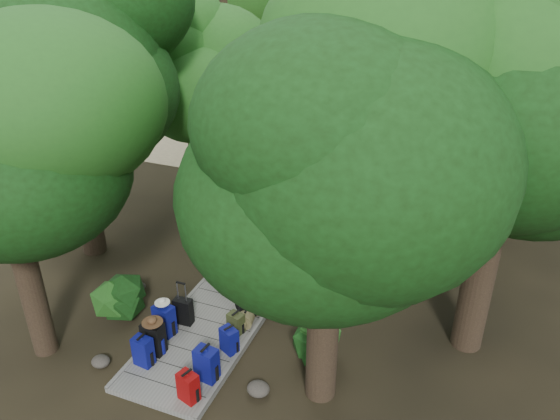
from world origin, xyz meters
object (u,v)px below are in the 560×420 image
at_px(sun_lounger, 434,150).
at_px(backpack_right_d, 236,322).
at_px(suitcase_on_boardwalk, 184,311).
at_px(backpack_left_c, 164,319).
at_px(backpack_right_a, 188,386).
at_px(backpack_right_c, 229,339).
at_px(duffel_right_khaki, 247,316).
at_px(backpack_left_a, 143,350).
at_px(backpack_left_b, 153,337).
at_px(backpack_right_b, 206,363).
at_px(kayak, 273,127).
at_px(lone_suitcase_on_sand, 356,151).
at_px(duffel_right_black, 253,298).

bearing_deg(sun_lounger, backpack_right_d, -78.27).
height_order(suitcase_on_boardwalk, sun_lounger, suitcase_on_boardwalk).
xyz_separation_m(backpack_left_c, backpack_right_d, (1.39, 0.61, -0.13)).
bearing_deg(backpack_right_d, backpack_left_c, -140.66).
height_order(backpack_right_a, backpack_right_c, backpack_right_a).
relative_size(backpack_left_c, duffel_right_khaki, 1.49).
distance_m(backpack_left_a, backpack_left_b, 0.37).
bearing_deg(backpack_right_b, backpack_left_b, 176.67).
relative_size(backpack_left_a, sun_lounger, 0.40).
bearing_deg(duffel_right_khaki, backpack_left_b, -141.57).
height_order(backpack_right_b, backpack_right_d, backpack_right_b).
distance_m(backpack_right_b, kayak, 14.84).
distance_m(duffel_right_khaki, lone_suitcase_on_sand, 10.40).
relative_size(backpack_right_a, lone_suitcase_on_sand, 1.04).
relative_size(backpack_right_c, duffel_right_khaki, 1.16).
height_order(backpack_right_c, duffel_right_black, backpack_right_c).
bearing_deg(lone_suitcase_on_sand, duffel_right_khaki, -79.72).
distance_m(duffel_right_khaki, duffel_right_black, 0.57).
xyz_separation_m(backpack_right_c, lone_suitcase_on_sand, (-0.30, 11.34, -0.09)).
xyz_separation_m(backpack_left_b, duffel_right_black, (1.28, 2.10, -0.15)).
bearing_deg(lone_suitcase_on_sand, backpack_right_a, -80.35).
height_order(backpack_right_c, suitcase_on_boardwalk, suitcase_on_boardwalk).
relative_size(backpack_left_b, sun_lounger, 0.45).
relative_size(backpack_right_b, duffel_right_black, 0.99).
bearing_deg(lone_suitcase_on_sand, suitcase_on_boardwalk, -86.55).
height_order(duffel_right_khaki, lone_suitcase_on_sand, lone_suitcase_on_sand).
xyz_separation_m(backpack_right_a, backpack_right_c, (0.12, 1.44, -0.02)).
bearing_deg(backpack_left_c, duffel_right_khaki, 44.65).
relative_size(backpack_left_c, backpack_right_d, 1.53).
relative_size(backpack_right_a, sun_lounger, 0.38).
bearing_deg(kayak, duffel_right_black, -53.11).
height_order(backpack_right_a, backpack_right_b, backpack_right_b).
height_order(backpack_left_b, backpack_right_c, backpack_left_b).
distance_m(backpack_left_b, kayak, 14.25).
relative_size(backpack_left_a, duffel_right_black, 0.90).
xyz_separation_m(backpack_right_d, duffel_right_black, (0.00, 0.92, -0.01)).
height_order(backpack_right_c, kayak, backpack_right_c).
xyz_separation_m(backpack_left_c, duffel_right_black, (1.39, 1.52, -0.15)).
bearing_deg(suitcase_on_boardwalk, backpack_left_c, -115.29).
bearing_deg(backpack_right_d, backpack_left_a, -113.88).
bearing_deg(backpack_left_c, kayak, 114.09).
bearing_deg(backpack_right_b, backpack_right_c, 93.39).
height_order(suitcase_on_boardwalk, kayak, suitcase_on_boardwalk).
bearing_deg(sun_lounger, duffel_right_black, -79.20).
relative_size(backpack_left_a, backpack_right_a, 1.07).
height_order(backpack_left_a, backpack_right_d, backpack_left_a).
bearing_deg(backpack_left_b, backpack_right_b, -8.44).
bearing_deg(backpack_right_a, kayak, 123.53).
distance_m(backpack_left_a, lone_suitcase_on_sand, 12.35).
bearing_deg(duffel_right_black, sun_lounger, 86.19).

